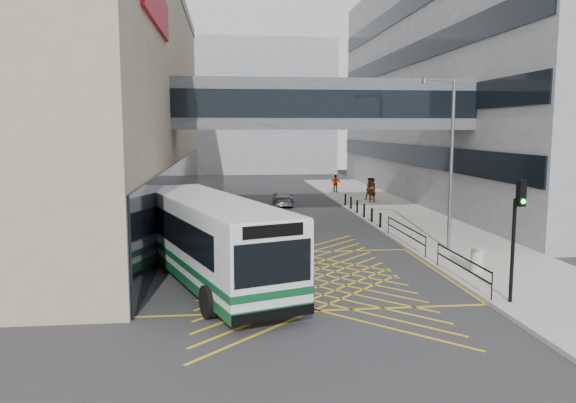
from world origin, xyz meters
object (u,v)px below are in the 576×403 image
object	(u,v)px
traffic_light	(517,223)
bus	(209,238)
pedestrian_a	(372,190)
litter_bin	(477,260)
pedestrian_b	(370,189)
car_dark	(268,226)
pedestrian_c	(336,184)
street_lamp	(448,154)
car_white	(215,236)
car_silver	(283,198)

from	to	relation	value
traffic_light	bus	bearing A→B (deg)	139.60
pedestrian_a	traffic_light	bearing A→B (deg)	73.16
litter_bin	pedestrian_b	world-z (taller)	pedestrian_b
car_dark	bus	bearing A→B (deg)	57.57
traffic_light	pedestrian_c	size ratio (longest dim) A/B	2.58
street_lamp	pedestrian_a	size ratio (longest dim) A/B	4.18
bus	pedestrian_c	size ratio (longest dim) A/B	7.47
bus	car_dark	bearing A→B (deg)	52.16
bus	traffic_light	distance (m)	11.27
traffic_light	street_lamp	world-z (taller)	street_lamp
car_dark	pedestrian_c	distance (m)	21.90
car_dark	pedestrian_a	world-z (taller)	pedestrian_a
bus	pedestrian_a	world-z (taller)	bus
litter_bin	car_white	bearing A→B (deg)	150.16
car_white	pedestrian_c	world-z (taller)	pedestrian_c
car_white	car_dark	world-z (taller)	car_white
pedestrian_a	pedestrian_c	distance (m)	7.44
pedestrian_a	car_silver	bearing A→B (deg)	-9.88
car_dark	litter_bin	distance (m)	12.20
litter_bin	pedestrian_c	bearing A→B (deg)	90.37
car_silver	traffic_light	world-z (taller)	traffic_light
car_dark	traffic_light	xyz separation A→B (m)	(7.39, -13.40, 2.26)
car_silver	litter_bin	world-z (taller)	car_silver
car_dark	litter_bin	world-z (taller)	car_dark
car_dark	pedestrian_a	distance (m)	16.19
bus	pedestrian_b	distance (m)	26.92
car_silver	pedestrian_b	world-z (taller)	pedestrian_b
car_dark	pedestrian_c	world-z (taller)	pedestrian_c
bus	pedestrian_c	distance (m)	31.52
bus	pedestrian_c	world-z (taller)	bus
car_silver	pedestrian_b	distance (m)	7.76
car_white	street_lamp	world-z (taller)	street_lamp
car_dark	street_lamp	world-z (taller)	street_lamp
bus	street_lamp	size ratio (longest dim) A/B	1.48
traffic_light	street_lamp	size ratio (longest dim) A/B	0.51
pedestrian_c	car_white	bearing A→B (deg)	77.85
litter_bin	pedestrian_c	world-z (taller)	pedestrian_c
traffic_light	street_lamp	distance (m)	8.69
street_lamp	bus	bearing A→B (deg)	-173.41
bus	pedestrian_c	xyz separation A→B (m)	(10.88, 29.57, -0.83)
street_lamp	pedestrian_b	distance (m)	19.99
street_lamp	litter_bin	distance (m)	5.93
car_white	car_dark	distance (m)	4.05
street_lamp	pedestrian_c	xyz separation A→B (m)	(-0.46, 25.41, -3.87)
car_dark	pedestrian_c	bearing A→B (deg)	-125.47
pedestrian_c	traffic_light	bearing A→B (deg)	101.80
traffic_light	litter_bin	world-z (taller)	traffic_light
bus	car_silver	world-z (taller)	bus
car_silver	traffic_light	bearing A→B (deg)	105.42
car_white	litter_bin	bearing A→B (deg)	164.06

